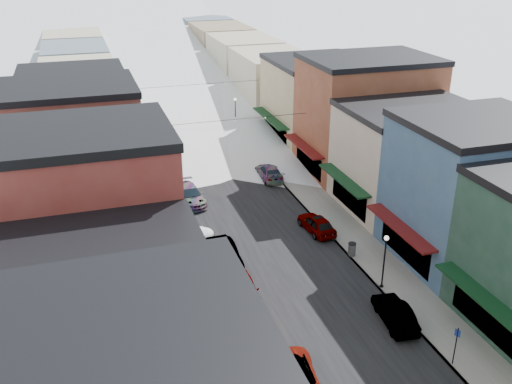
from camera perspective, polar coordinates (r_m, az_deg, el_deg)
road at (r=74.05m, az=-7.01°, el=6.76°), size 10.00×160.00×0.01m
sidewalk_left at (r=73.19m, az=-12.11°, el=6.25°), size 3.20×160.00×0.15m
sidewalk_right at (r=75.44m, az=-2.05°, el=7.30°), size 3.20×160.00×0.15m
curb_left at (r=73.34m, az=-10.90°, el=6.39°), size 0.10×160.00×0.15m
curb_right at (r=75.06m, az=-3.20°, el=7.19°), size 0.10×160.00×0.15m
bldg_l_cream at (r=27.84m, az=-15.48°, el=-14.22°), size 11.30×8.20×9.50m
bldg_l_brick_near at (r=33.87m, az=-17.39°, el=-4.15°), size 12.30×8.20×12.50m
bldg_l_grayblue at (r=42.29m, az=-16.75°, el=-0.97°), size 11.30×9.20×9.00m
bldg_l_brick_far at (r=50.35m, az=-18.40°, el=4.04°), size 13.30×9.20×11.00m
bldg_l_tan at (r=60.03m, az=-17.50°, el=6.75°), size 11.30×11.20×10.00m
bldg_r_blue at (r=43.33m, az=20.79°, el=0.15°), size 11.30×9.20×10.50m
bldg_r_cream at (r=50.62m, az=15.07°, el=3.34°), size 12.30×9.20×9.00m
bldg_r_brick_far at (r=57.82m, az=10.96°, el=7.57°), size 13.30×9.20×11.50m
bldg_r_tan at (r=66.32m, az=6.07°, el=9.05°), size 11.30×11.20×9.50m
distant_blocks at (r=95.21m, az=-9.88°, el=12.88°), size 34.00×55.00×8.00m
overhead_cables at (r=60.57m, az=-4.99°, el=9.09°), size 16.40×15.04×0.04m
car_silver_sedan at (r=37.64m, az=-1.18°, el=-9.70°), size 1.85×4.34×1.46m
car_dark_hatch at (r=41.56m, az=-3.16°, el=-6.17°), size 1.83×4.70×1.53m
car_silver_wagon at (r=51.22m, az=-6.65°, el=-0.27°), size 2.41×5.23×1.48m
car_green_sedan at (r=36.55m, az=13.72°, el=-11.68°), size 2.02×4.43×1.41m
car_gray_suv at (r=46.07m, az=6.08°, el=-3.15°), size 2.09×4.39×1.45m
car_black_sedan at (r=56.10m, az=1.34°, el=2.02°), size 2.15×4.84×1.38m
car_lane_silver at (r=72.56m, az=-8.61°, el=7.01°), size 2.43×5.19×1.72m
car_lane_white at (r=77.46m, az=-5.93°, el=8.18°), size 3.17×5.91×1.58m
parking_sign at (r=33.74m, az=19.36°, el=-14.07°), size 0.16×0.30×2.38m
trash_can at (r=42.88m, az=9.57°, el=-5.65°), size 0.59×0.59×1.00m
streetlamp_near at (r=38.62m, az=12.75°, el=-6.17°), size 0.32×0.32×3.88m
streetlamp_far at (r=69.72m, az=-2.08°, el=8.19°), size 0.34×0.34×4.11m
snow_pile_mid at (r=45.09m, az=-5.58°, el=-4.19°), size 2.10×2.49×0.89m
snow_pile_far at (r=58.46m, az=-8.75°, el=2.50°), size 2.64×2.83×1.12m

